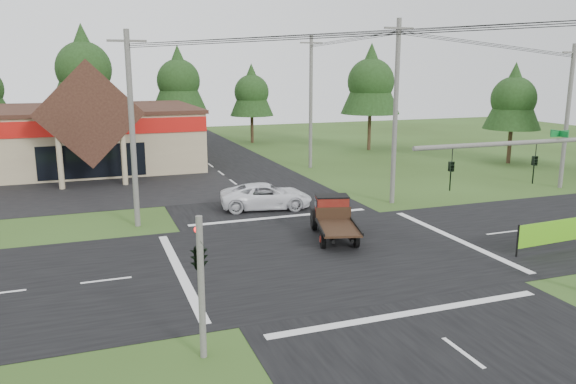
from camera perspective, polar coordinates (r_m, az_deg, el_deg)
name	(u,v)px	position (r m, az deg, el deg)	size (l,w,h in m)	color
ground	(329,254)	(26.56, 4.22, -6.29)	(120.00, 120.00, 0.00)	#2E4518
road_ns	(329,254)	(26.55, 4.22, -6.27)	(12.00, 120.00, 0.02)	black
road_ew	(329,254)	(26.55, 4.22, -6.26)	(120.00, 12.00, 0.02)	black
parking_apron	(34,193)	(42.92, -24.36, -0.09)	(28.00, 14.00, 0.02)	black
cvs_building	(19,137)	(53.06, -25.69, 5.02)	(30.40, 18.20, 9.19)	tan
traffic_signal_mast	(561,183)	(22.73, 26.02, 0.81)	(8.12, 0.24, 7.00)	#595651
traffic_signal_corner	(199,244)	(16.62, -9.07, -5.20)	(0.53, 2.48, 4.40)	#595651
utility_pole_nw	(132,128)	(31.16, -15.56, 6.24)	(2.00, 0.30, 10.50)	#595651
utility_pole_ne	(395,111)	(36.06, 10.87, 8.06)	(2.00, 0.30, 11.50)	#595651
utility_pole_far	(567,115)	(44.89, 26.51, 6.97)	(2.00, 0.30, 10.20)	#595651
utility_pole_n	(311,102)	(48.61, 2.33, 9.17)	(2.00, 0.30, 11.20)	#595651
tree_row_c	(84,66)	(63.91, -20.06, 11.91)	(7.28, 7.28, 13.13)	#332316
tree_row_d	(178,79)	(65.75, -11.08, 11.24)	(6.16, 6.16, 11.11)	#332316
tree_row_e	(252,90)	(65.59, -3.72, 10.26)	(5.04, 5.04, 9.09)	#332316
tree_side_ne	(371,79)	(60.05, 8.42, 11.24)	(6.16, 6.16, 11.11)	#332316
tree_side_e_near	(514,97)	(54.81, 21.95, 8.97)	(5.04, 5.04, 9.09)	#332316
antique_flatbed_truck	(335,219)	(28.56, 4.78, -2.75)	(1.91, 5.01, 2.09)	#63120E
roadside_banner	(553,235)	(29.48, 25.30, -4.00)	(4.54, 0.13, 1.55)	#57A916
white_pickup	(266,196)	(34.74, -2.23, -0.42)	(2.60, 5.64, 1.57)	white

